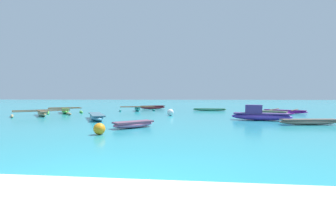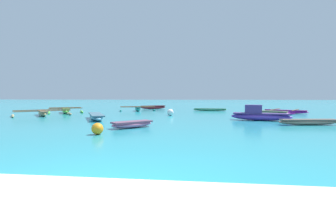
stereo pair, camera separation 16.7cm
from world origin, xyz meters
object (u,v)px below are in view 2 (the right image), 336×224
moored_boat_3 (96,116)px  moored_boat_4 (285,111)px  moored_boat_7 (309,122)px  moored_boat_8 (66,110)px  moored_boat_5 (42,113)px  moored_boat_6 (259,115)px  moored_boat_2 (132,124)px  moored_boat_9 (138,109)px  moored_boat_10 (153,107)px  mooring_buoy_1 (97,129)px  mooring_buoy_2 (170,112)px  moored_boat_1 (210,109)px  moored_boat_0 (271,112)px

moored_boat_3 → moored_boat_4: (15.64, 7.71, -0.05)m
moored_boat_7 → moored_boat_8: bearing=151.0°
moored_boat_4 → moored_boat_5: bearing=-133.6°
moored_boat_6 → moored_boat_4: bearing=71.6°
moored_boat_5 → moored_boat_8: 3.19m
moored_boat_3 → moored_boat_2: bearing=14.4°
moored_boat_9 → moored_boat_3: bearing=-25.1°
moored_boat_10 → moored_boat_8: bearing=-161.8°
moored_boat_4 → mooring_buoy_1: 18.86m
moored_boat_8 → mooring_buoy_2: (10.48, -1.91, 0.03)m
moored_boat_8 → moored_boat_3: bearing=12.2°
moored_boat_1 → moored_boat_2: moored_boat_2 is taller
moored_boat_3 → mooring_buoy_2: (4.87, 3.75, 0.05)m
moored_boat_8 → mooring_buoy_1: size_ratio=8.27×
moored_boat_3 → moored_boat_9: 9.37m
moored_boat_3 → moored_boat_8: bearing=-164.1°
moored_boat_8 → moored_boat_9: (6.28, 3.69, -0.00)m
moored_boat_4 → moored_boat_10: 15.20m
moored_boat_3 → moored_boat_5: 6.30m
moored_boat_1 → moored_boat_3: moored_boat_3 is taller
moored_boat_2 → mooring_buoy_2: mooring_buoy_2 is taller
moored_boat_0 → moored_boat_2: (-10.03, -9.56, -0.01)m
moored_boat_3 → moored_boat_7: (13.23, -1.70, -0.04)m
moored_boat_2 → moored_boat_9: size_ratio=0.51×
moored_boat_0 → moored_boat_8: moored_boat_8 is taller
moored_boat_10 → mooring_buoy_1: (1.07, -19.80, -0.00)m
moored_boat_5 → moored_boat_6: (16.97, -1.94, 0.14)m
moored_boat_4 → mooring_buoy_2: size_ratio=8.16×
moored_boat_0 → moored_boat_4: moored_boat_4 is taller
moored_boat_10 → mooring_buoy_1: mooring_buoy_1 is taller
moored_boat_6 → mooring_buoy_1: 10.71m
moored_boat_4 → moored_boat_8: 21.35m
moored_boat_6 → mooring_buoy_2: (-6.31, 3.21, -0.09)m
moored_boat_6 → moored_boat_3: bearing=-163.7°
moored_boat_5 → moored_boat_9: size_ratio=1.15×
moored_boat_4 → moored_boat_7: 9.71m
mooring_buoy_2 → moored_boat_9: bearing=126.9°
moored_boat_0 → moored_boat_6: size_ratio=0.70×
moored_boat_6 → moored_boat_10: (-9.50, 13.19, -0.12)m
moored_boat_4 → moored_boat_10: bearing=-170.7°
moored_boat_2 → mooring_buoy_2: bearing=37.5°
moored_boat_1 → mooring_buoy_2: size_ratio=6.92×
moored_boat_8 → moored_boat_10: (7.29, 8.07, 0.00)m
moored_boat_7 → mooring_buoy_2: size_ratio=6.30×
moored_boat_6 → moored_boat_5: bearing=-173.0°
moored_boat_4 → mooring_buoy_2: bearing=-127.1°
moored_boat_1 → mooring_buoy_1: 17.62m
moored_boat_1 → mooring_buoy_2: bearing=-115.0°
moored_boat_0 → moored_boat_2: bearing=-99.1°
moored_boat_7 → mooring_buoy_1: 11.35m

